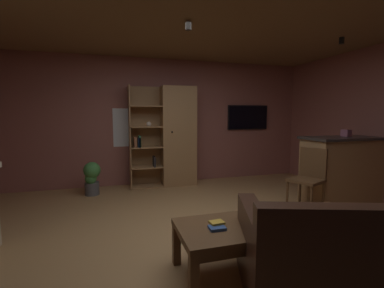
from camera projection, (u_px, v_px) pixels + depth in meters
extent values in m
cube|color=#A37A4C|center=(202.00, 240.00, 3.04)|extent=(6.32, 5.45, 0.02)
cube|color=#8E544C|center=(160.00, 122.00, 5.53)|extent=(6.44, 0.06, 2.53)
cube|color=brown|center=(203.00, 5.00, 2.77)|extent=(6.32, 5.45, 0.02)
cube|color=white|center=(128.00, 128.00, 5.33)|extent=(0.58, 0.01, 0.76)
cube|color=#997047|center=(178.00, 136.00, 5.39)|extent=(0.68, 0.38, 1.96)
cube|color=#997047|center=(145.00, 136.00, 5.38)|extent=(0.62, 0.02, 1.96)
cube|color=#997047|center=(130.00, 137.00, 5.12)|extent=(0.02, 0.38, 1.96)
sphere|color=black|center=(172.00, 132.00, 5.13)|extent=(0.04, 0.04, 0.04)
cube|color=#997047|center=(147.00, 186.00, 5.31)|extent=(0.62, 0.38, 0.02)
cube|color=#997047|center=(146.00, 167.00, 5.27)|extent=(0.62, 0.38, 0.02)
cube|color=#997047|center=(146.00, 147.00, 5.22)|extent=(0.62, 0.38, 0.02)
cube|color=#997047|center=(146.00, 127.00, 5.18)|extent=(0.62, 0.38, 0.02)
cube|color=#997047|center=(145.00, 106.00, 5.14)|extent=(0.62, 0.38, 0.02)
cube|color=brown|center=(135.00, 142.00, 5.10)|extent=(0.05, 0.23, 0.19)
cube|color=#2D4C8C|center=(139.00, 142.00, 5.12)|extent=(0.04, 0.23, 0.18)
cube|color=#387247|center=(139.00, 141.00, 5.12)|extent=(0.04, 0.23, 0.22)
cube|color=black|center=(154.00, 161.00, 5.24)|extent=(0.03, 0.23, 0.20)
sphere|color=beige|center=(149.00, 124.00, 5.19)|extent=(0.10, 0.10, 0.10)
cube|color=#997047|center=(347.00, 170.00, 4.36)|extent=(1.44, 0.56, 1.02)
cube|color=#2D2826|center=(350.00, 138.00, 4.30)|extent=(1.50, 0.62, 0.04)
cube|color=#995972|center=(346.00, 133.00, 4.38)|extent=(0.14, 0.14, 0.11)
cube|color=#382116|center=(343.00, 268.00, 2.11)|extent=(1.76, 1.34, 0.42)
cube|color=#382116|center=(378.00, 239.00, 1.69)|extent=(1.52, 0.63, 0.42)
cube|color=#382116|center=(254.00, 251.00, 2.12)|extent=(0.43, 0.89, 0.67)
cube|color=olive|center=(309.00, 226.00, 2.08)|extent=(0.46, 0.16, 0.31)
cube|color=brown|center=(360.00, 239.00, 1.84)|extent=(0.44, 0.31, 0.40)
cube|color=brown|center=(218.00, 230.00, 2.32)|extent=(0.70, 0.64, 0.05)
cube|color=brown|center=(218.00, 237.00, 2.33)|extent=(0.63, 0.58, 0.08)
cube|color=brown|center=(194.00, 279.00, 1.99)|extent=(0.07, 0.07, 0.39)
cube|color=brown|center=(267.00, 266.00, 2.17)|extent=(0.07, 0.07, 0.39)
cube|color=brown|center=(176.00, 244.00, 2.53)|extent=(0.07, 0.07, 0.39)
cube|color=brown|center=(236.00, 236.00, 2.70)|extent=(0.07, 0.07, 0.39)
cube|color=#2D4C8C|center=(217.00, 228.00, 2.28)|extent=(0.14, 0.11, 0.03)
cube|color=gold|center=(217.00, 222.00, 2.34)|extent=(0.13, 0.10, 0.02)
cube|color=brown|center=(306.00, 180.00, 3.90)|extent=(0.55, 0.55, 0.04)
cube|color=brown|center=(313.00, 163.00, 4.00)|extent=(0.19, 0.38, 0.44)
cylinder|color=brown|center=(287.00, 195.00, 3.95)|extent=(0.04, 0.04, 0.46)
cylinder|color=brown|center=(311.00, 201.00, 3.68)|extent=(0.04, 0.04, 0.46)
cylinder|color=brown|center=(300.00, 191.00, 4.18)|extent=(0.04, 0.04, 0.46)
cylinder|color=brown|center=(323.00, 196.00, 3.90)|extent=(0.04, 0.04, 0.46)
cylinder|color=#4C4C51|center=(92.00, 189.00, 4.74)|extent=(0.25, 0.25, 0.22)
sphere|color=#3D7F3D|center=(91.00, 178.00, 4.68)|extent=(0.20, 0.20, 0.20)
sphere|color=#3D7F3D|center=(92.00, 170.00, 4.68)|extent=(0.29, 0.29, 0.29)
cube|color=black|center=(248.00, 117.00, 6.02)|extent=(0.95, 0.05, 0.54)
cube|color=black|center=(248.00, 117.00, 6.00)|extent=(0.91, 0.01, 0.50)
cylinder|color=black|center=(188.00, 26.00, 3.19)|extent=(0.07, 0.07, 0.09)
cylinder|color=black|center=(342.00, 41.00, 3.82)|extent=(0.07, 0.07, 0.09)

